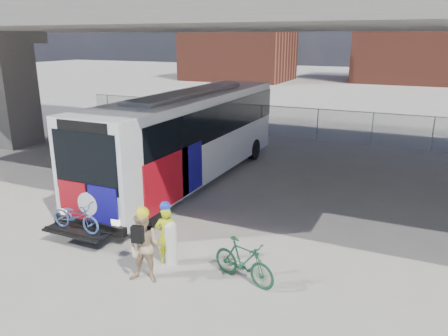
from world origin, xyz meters
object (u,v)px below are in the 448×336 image
Objects in this scene: bus at (190,131)px; bollard at (171,241)px; cyclist_hivis at (166,234)px; cyclist_tan at (144,247)px; bike_parked at (244,261)px.

bus is 10.80× the size of bollard.
cyclist_hivis is (-0.13, -0.00, 0.19)m from bollard.
cyclist_hivis is 0.89× the size of cyclist_tan.
bike_parked is (4.97, -6.33, -1.57)m from bus.
bus is at bearing 98.03° from cyclist_tan.
bike_parked is at bearing 0.00° from bollard.
cyclist_hivis reaches higher than bollard.
bus is 7.13m from bollard.
cyclist_hivis is 0.96× the size of bike_parked.
bollard is (2.93, -6.33, -1.47)m from bus.
bollard is 0.67× the size of bike_parked.
bus is 7.94m from cyclist_tan.
bike_parked is (2.15, 1.00, -0.38)m from cyclist_tan.
cyclist_tan is (2.82, -7.33, -1.19)m from bus.
cyclist_tan is at bearing -96.42° from bollard.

